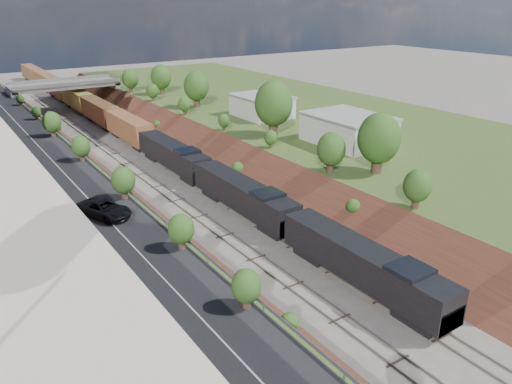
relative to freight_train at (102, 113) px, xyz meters
name	(u,v)px	position (x,y,z in m)	size (l,w,h in m)	color
platform_right	(354,138)	(30.40, -43.55, -0.25)	(44.00, 180.00, 5.00)	#435A25
embankment_left	(108,206)	(-13.60, -43.55, -2.75)	(7.07, 180.00, 7.07)	brown
embankment_right	(249,175)	(8.40, -43.55, -2.75)	(7.07, 180.00, 7.07)	brown
rail_left_track	(167,193)	(-5.20, -43.55, -2.66)	(1.58, 180.00, 0.18)	gray
rail_right_track	(200,185)	(0.00, -43.55, -2.66)	(1.58, 180.00, 0.18)	gray
road	(67,176)	(-18.10, -43.55, 2.30)	(8.00, 180.00, 0.10)	black
guardrail	(100,167)	(-14.00, -43.75, 2.80)	(0.10, 171.00, 0.70)	#99999E
overpass	(65,91)	(-2.60, 18.45, 2.17)	(24.50, 8.30, 7.40)	gray
white_building_near	(348,130)	(20.90, -51.55, 4.25)	(9.00, 12.00, 4.00)	silver
white_building_far	(262,107)	(20.40, -29.55, 4.05)	(8.00, 10.00, 3.60)	silver
tree_right_large	(379,139)	(14.40, -63.55, 6.64)	(5.25, 5.25, 7.61)	#473323
tree_left_crest	(291,314)	(-14.40, -83.55, 4.29)	(2.45, 2.45, 3.55)	#473323
freight_train	(102,113)	(0.00, 0.00, 0.00)	(3.27, 165.94, 4.82)	black
suv	(104,209)	(-18.10, -58.06, 3.18)	(2.75, 5.96, 1.66)	black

